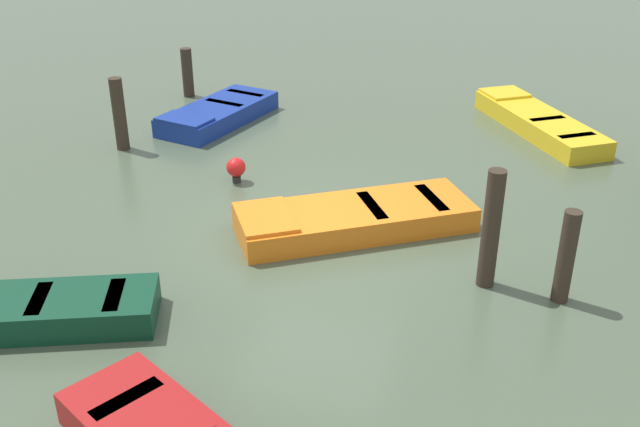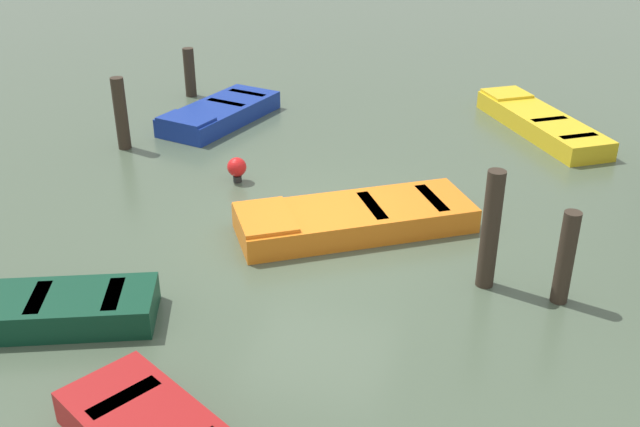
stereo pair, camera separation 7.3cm
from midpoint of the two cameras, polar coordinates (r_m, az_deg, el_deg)
ground_plane at (r=11.81m, az=-0.18°, el=-1.52°), size 80.00×80.00×0.00m
rowboat_dark_green at (r=10.29m, az=-22.78°, el=-7.07°), size 2.16×3.61×0.46m
rowboat_orange at (r=11.83m, az=2.44°, el=-0.31°), size 3.14×3.97×0.46m
rowboat_yellow at (r=16.80m, az=16.59°, el=6.92°), size 3.86×2.96×0.46m
rowboat_blue at (r=16.81m, az=-8.13°, el=7.79°), size 3.29×1.98×0.46m
mooring_piling_far_right at (r=18.72m, az=-10.46°, el=10.81°), size 0.27×0.27×1.21m
mooring_piling_mid_left at (r=10.28m, az=13.06°, el=-1.23°), size 0.25×0.25×1.77m
mooring_piling_near_right at (r=15.49m, az=-15.59°, el=7.51°), size 0.26×0.26×1.50m
mooring_piling_center at (r=10.29m, az=18.54°, el=-3.25°), size 0.23×0.23×1.36m
marker_buoy at (r=13.60m, az=-6.75°, el=3.57°), size 0.36×0.36×0.48m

